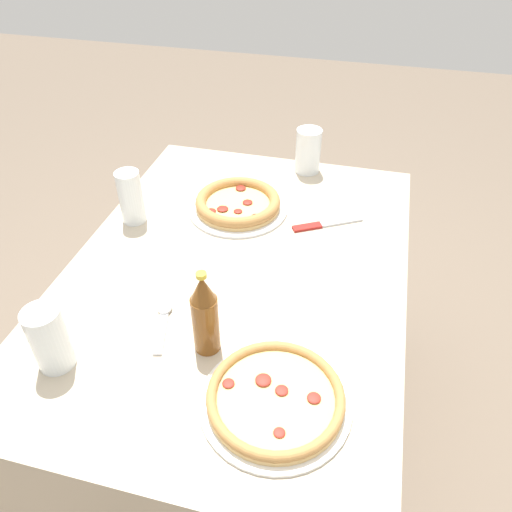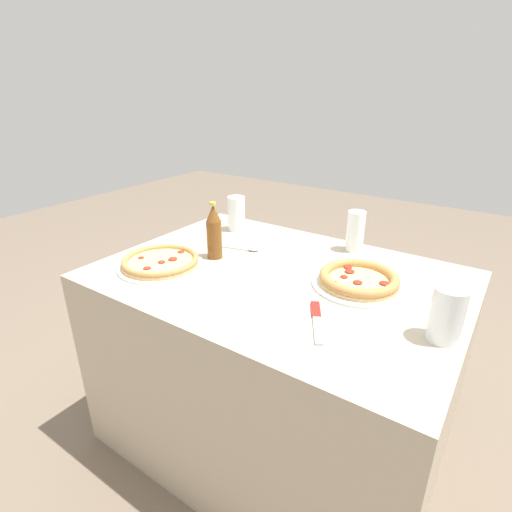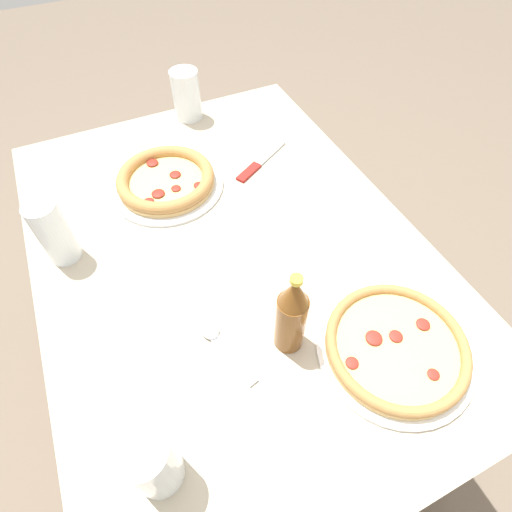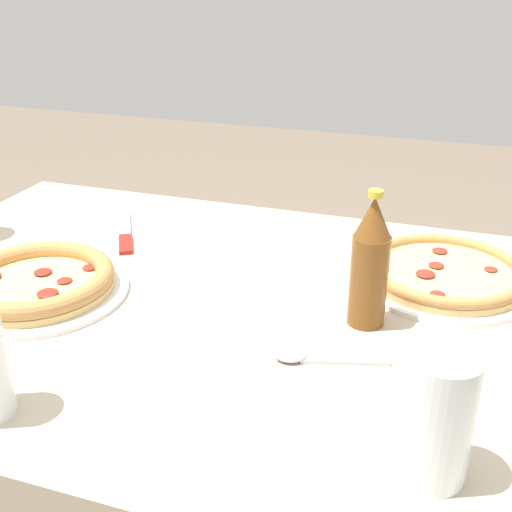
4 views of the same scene
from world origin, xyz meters
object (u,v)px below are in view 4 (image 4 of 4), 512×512
Objects in this scene: pizza_salami at (37,283)px; glass_red_wine at (436,422)px; spoon at (312,357)px; beer_bottle at (370,263)px; knife at (125,234)px; pizza_pepperoni at (445,273)px.

glass_red_wine reaches higher than pizza_salami.
glass_red_wine is 0.94× the size of spoon.
glass_red_wine is 0.71× the size of beer_bottle.
knife is 0.55m from spoon.
glass_red_wine reaches higher than spoon.
beer_bottle is at bearing 112.13° from glass_red_wine.
spoon is at bearing -117.79° from pizza_pepperoni.
beer_bottle is at bearing -121.13° from pizza_pepperoni.
glass_red_wine is 0.25m from spoon.
glass_red_wine is 0.32m from beer_bottle.
spoon is (0.48, -0.04, -0.02)m from pizza_salami.
pizza_pepperoni is 0.47m from glass_red_wine.
pizza_pepperoni is (0.63, 0.26, -0.00)m from pizza_salami.
pizza_salami is 1.97× the size of glass_red_wine.
pizza_salami is at bearing -158.07° from pizza_pepperoni.
glass_red_wine is at bearing -44.40° from spoon.
pizza_pepperoni is at bearing 21.93° from pizza_salami.
pizza_salami is 0.68m from glass_red_wine.
glass_red_wine is (0.65, -0.21, 0.05)m from pizza_salami.
beer_bottle is 0.17m from spoon.
beer_bottle is (0.53, 0.08, 0.08)m from pizza_salami.
knife is (0.02, 0.26, -0.02)m from pizza_salami.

